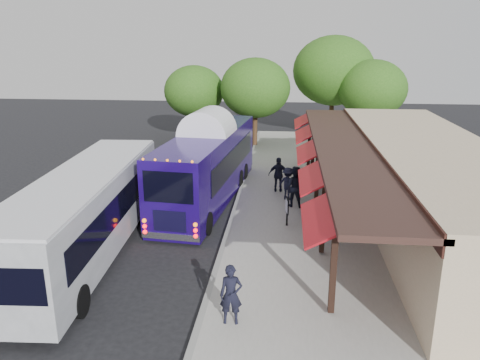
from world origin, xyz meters
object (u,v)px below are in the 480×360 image
at_px(ped_b, 295,186).
at_px(ped_d, 288,184).
at_px(ped_c, 279,175).
at_px(city_bus, 86,210).
at_px(ped_a, 231,295).
at_px(sign_board, 287,207).
at_px(coach_bus, 208,162).

distance_m(ped_b, ped_d, 1.02).
bearing_deg(ped_c, city_bus, 48.31).
distance_m(ped_a, ped_b, 9.99).
xyz_separation_m(city_bus, ped_b, (7.74, 5.65, -0.62)).
relative_size(city_bus, sign_board, 9.75).
height_order(ped_b, sign_board, ped_b).
bearing_deg(ped_d, city_bus, 73.85).
distance_m(ped_a, ped_c, 12.05).
bearing_deg(ped_a, ped_d, 77.52).
height_order(ped_b, ped_c, ped_b).
xyz_separation_m(city_bus, sign_board, (7.40, 3.19, -0.78)).
distance_m(coach_bus, ped_a, 11.08).
bearing_deg(ped_b, city_bus, 51.50).
relative_size(coach_bus, city_bus, 0.97).
bearing_deg(ped_b, ped_d, -56.77).
bearing_deg(sign_board, ped_c, 86.28).
relative_size(coach_bus, ped_b, 5.92).
bearing_deg(ped_a, coach_bus, 98.38).
distance_m(ped_c, sign_board, 4.67).
xyz_separation_m(coach_bus, city_bus, (-3.46, -6.62, -0.21)).
height_order(city_bus, sign_board, city_bus).
bearing_deg(ped_c, ped_d, 111.28).
xyz_separation_m(coach_bus, ped_d, (3.97, -0.01, -1.00)).
relative_size(city_bus, ped_d, 7.32).
distance_m(coach_bus, sign_board, 5.32).
bearing_deg(ped_a, sign_board, 74.02).
height_order(city_bus, ped_a, city_bus).
relative_size(ped_b, ped_d, 1.20).
xyz_separation_m(city_bus, ped_a, (5.86, -4.16, -0.74)).
xyz_separation_m(ped_c, sign_board, (0.45, -4.65, -0.08)).
bearing_deg(ped_c, sign_board, 95.36).
height_order(ped_b, ped_d, ped_b).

